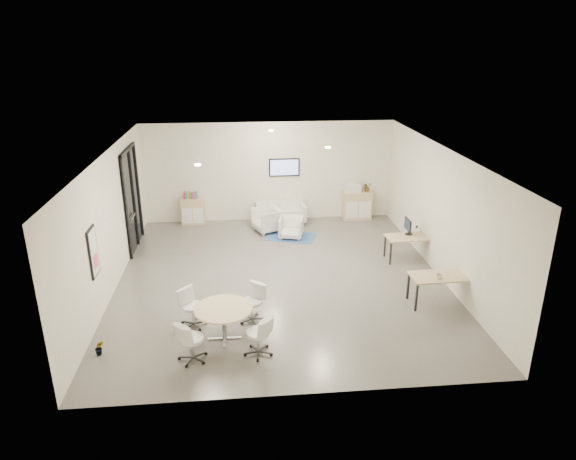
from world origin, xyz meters
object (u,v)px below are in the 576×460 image
at_px(loveseat, 281,213).
at_px(round_table, 223,312).
at_px(desk_rear, 410,239).
at_px(sideboard_right, 357,205).
at_px(armchair_left, 267,219).
at_px(sideboard_left, 193,211).
at_px(armchair_right, 291,227).
at_px(desk_front, 440,278).

bearing_deg(loveseat, round_table, -108.51).
relative_size(desk_rear, round_table, 1.15).
xyz_separation_m(sideboard_right, armchair_left, (-3.02, -0.87, -0.06)).
distance_m(sideboard_left, loveseat, 2.83).
distance_m(armchair_right, round_table, 5.74).
bearing_deg(armchair_left, desk_rear, 32.64).
bearing_deg(round_table, desk_rear, 35.28).
height_order(sideboard_right, desk_front, sideboard_right).
relative_size(sideboard_left, desk_rear, 0.63).
xyz_separation_m(sideboard_right, desk_rear, (0.67, -3.44, 0.14)).
bearing_deg(armchair_left, round_table, -33.96).
bearing_deg(round_table, loveseat, 75.96).
height_order(sideboard_left, desk_front, sideboard_left).
bearing_deg(sideboard_right, loveseat, -176.80).
bearing_deg(desk_front, loveseat, 116.01).
bearing_deg(armchair_right, desk_rear, -18.91).
relative_size(loveseat, armchair_right, 2.33).
xyz_separation_m(loveseat, desk_front, (3.10, -5.75, 0.31)).
bearing_deg(loveseat, armchair_right, -85.94).
relative_size(armchair_right, round_table, 0.60).
relative_size(armchair_right, desk_rear, 0.52).
bearing_deg(armchair_left, sideboard_left, -133.63).
relative_size(loveseat, round_table, 1.40).
distance_m(sideboard_right, armchair_left, 3.14).
xyz_separation_m(armchair_left, armchair_right, (0.68, -0.62, -0.06)).
bearing_deg(sideboard_left, desk_rear, -29.90).
bearing_deg(desk_rear, loveseat, 131.07).
distance_m(loveseat, round_table, 6.98).
distance_m(sideboard_left, desk_front, 8.38).
xyz_separation_m(desk_rear, desk_front, (-0.11, -2.45, 0.02)).
distance_m(sideboard_left, armchair_right, 3.39).
relative_size(sideboard_left, sideboard_right, 0.90).
height_order(sideboard_left, round_table, sideboard_left).
height_order(sideboard_right, loveseat, sideboard_right).
xyz_separation_m(sideboard_left, round_table, (1.13, -6.94, 0.20)).
distance_m(desk_rear, round_table, 6.01).
xyz_separation_m(sideboard_left, sideboard_right, (5.36, -0.03, 0.05)).
xyz_separation_m(sideboard_left, armchair_left, (2.35, -0.90, -0.01)).
bearing_deg(round_table, desk_front, 11.99).
xyz_separation_m(armchair_left, desk_rear, (3.69, -2.57, 0.20)).
relative_size(armchair_right, desk_front, 0.51).
xyz_separation_m(sideboard_right, armchair_right, (-2.34, -1.49, -0.12)).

